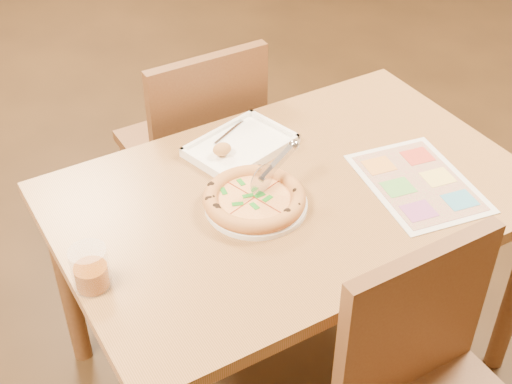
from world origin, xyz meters
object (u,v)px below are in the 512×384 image
plate (256,204)px  appetizer_tray (239,147)px  pizza (254,199)px  pizza_cutter (273,168)px  chair_near (433,381)px  dining_table (293,215)px  menu (418,183)px  chair_far (199,133)px  glass_tumbler (91,271)px

plate → appetizer_tray: size_ratio=0.80×
pizza → pizza_cutter: size_ratio=1.62×
chair_near → dining_table: bearing=90.0°
dining_table → menu: bearing=-24.9°
chair_far → appetizer_tray: (-0.04, -0.35, 0.16)m
pizza_cutter → plate: bearing=-178.6°
chair_far → chair_near: bearing=90.0°
pizza → pizza_cutter: 0.09m
pizza_cutter → appetizer_tray: (0.03, 0.23, -0.08)m
pizza_cutter → pizza: bearing=179.7°
appetizer_tray → glass_tumbler: (-0.57, -0.31, 0.04)m
appetizer_tray → pizza: bearing=-110.7°
appetizer_tray → menu: (0.35, -0.39, -0.01)m
chair_far → menu: (0.32, -0.75, 0.16)m
menu → chair_far: bearing=112.9°
plate → pizza_cutter: (0.06, 0.02, 0.08)m
pizza → dining_table: bearing=1.4°
dining_table → chair_far: size_ratio=2.77×
chair_far → glass_tumbler: size_ratio=4.22×
dining_table → chair_near: 0.61m
pizza → glass_tumbler: bearing=-173.1°
menu → plate: bearing=162.1°
plate → glass_tumbler: size_ratio=2.48×
pizza_cutter → chair_far: bearing=67.6°
pizza → glass_tumbler: 0.48m
chair_near → glass_tumbler: 0.84m
plate → appetizer_tray: appetizer_tray is taller
pizza → glass_tumbler: size_ratio=2.48×
pizza → appetizer_tray: size_ratio=0.80×
plate → pizza: 0.02m
pizza_cutter → glass_tumbler: (-0.54, -0.08, -0.04)m
chair_near → pizza_cutter: 0.67m
pizza → appetizer_tray: 0.27m
chair_far → appetizer_tray: 0.39m
chair_far → menu: 0.83m
chair_near → glass_tumbler: chair_near is taller
pizza_cutter → glass_tumbler: bearing=171.8°
chair_far → plate: (-0.13, -0.61, 0.16)m
chair_far → pizza: 0.64m
dining_table → plate: (-0.13, -0.00, 0.09)m
chair_near → plate: bearing=101.9°
chair_far → glass_tumbler: 0.92m
chair_far → pizza_cutter: bearing=83.9°
dining_table → glass_tumbler: glass_tumbler is taller
dining_table → pizza: 0.17m
chair_near → plate: chair_near is taller
dining_table → glass_tumbler: (-0.61, -0.06, 0.13)m
chair_near → glass_tumbler: (-0.61, 0.54, 0.20)m
pizza → pizza_cutter: bearing=16.0°
glass_tumbler → menu: (0.92, -0.09, -0.05)m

